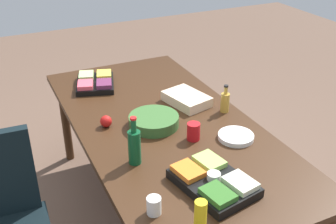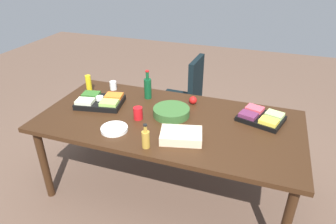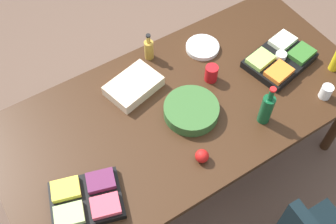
# 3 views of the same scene
# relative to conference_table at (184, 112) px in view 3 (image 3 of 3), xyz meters

# --- Properties ---
(ground_plane) EXTENTS (10.00, 10.00, 0.00)m
(ground_plane) POSITION_rel_conference_table_xyz_m (0.00, 0.00, -0.72)
(ground_plane) COLOR brown
(conference_table) EXTENTS (2.27, 1.10, 0.79)m
(conference_table) POSITION_rel_conference_table_xyz_m (0.00, 0.00, 0.00)
(conference_table) COLOR #372010
(conference_table) RESTS_ON ground
(salad_bowl) EXTENTS (0.38, 0.38, 0.07)m
(salad_bowl) POSITION_rel_conference_table_xyz_m (0.00, -0.08, 0.11)
(salad_bowl) COLOR #35602C
(salad_bowl) RESTS_ON conference_table
(veggie_tray) EXTENTS (0.47, 0.37, 0.09)m
(veggie_tray) POSITION_rel_conference_table_xyz_m (0.71, -0.05, 0.11)
(veggie_tray) COLOR black
(veggie_tray) RESTS_ON conference_table
(apple_red) EXTENTS (0.08, 0.08, 0.08)m
(apple_red) POSITION_rel_conference_table_xyz_m (-0.12, -0.36, 0.11)
(apple_red) COLOR red
(apple_red) RESTS_ON conference_table
(fruit_platter) EXTENTS (0.43, 0.37, 0.07)m
(fruit_platter) POSITION_rel_conference_table_xyz_m (-0.76, -0.24, 0.10)
(fruit_platter) COLOR black
(fruit_platter) RESTS_ON conference_table
(paper_plate_stack) EXTENTS (0.23, 0.23, 0.03)m
(paper_plate_stack) POSITION_rel_conference_table_xyz_m (0.36, 0.32, 0.09)
(paper_plate_stack) COLOR white
(paper_plate_stack) RESTS_ON conference_table
(paper_cup) EXTENTS (0.07, 0.07, 0.09)m
(paper_cup) POSITION_rel_conference_table_xyz_m (0.76, -0.40, 0.12)
(paper_cup) COLOR white
(paper_cup) RESTS_ON conference_table
(red_solo_cup) EXTENTS (0.10, 0.10, 0.11)m
(red_solo_cup) POSITION_rel_conference_table_xyz_m (0.25, 0.08, 0.13)
(red_solo_cup) COLOR red
(red_solo_cup) RESTS_ON conference_table
(wine_bottle) EXTENTS (0.07, 0.07, 0.29)m
(wine_bottle) POSITION_rel_conference_table_xyz_m (0.33, -0.33, 0.18)
(wine_bottle) COLOR #0F4926
(wine_bottle) RESTS_ON conference_table
(sheet_cake) EXTENTS (0.36, 0.29, 0.07)m
(sheet_cake) POSITION_rel_conference_table_xyz_m (-0.19, 0.26, 0.11)
(sheet_cake) COLOR beige
(sheet_cake) RESTS_ON conference_table
(dressing_bottle) EXTENTS (0.07, 0.07, 0.20)m
(dressing_bottle) POSITION_rel_conference_table_xyz_m (0.03, 0.45, 0.15)
(dressing_bottle) COLOR #BA8F33
(dressing_bottle) RESTS_ON conference_table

